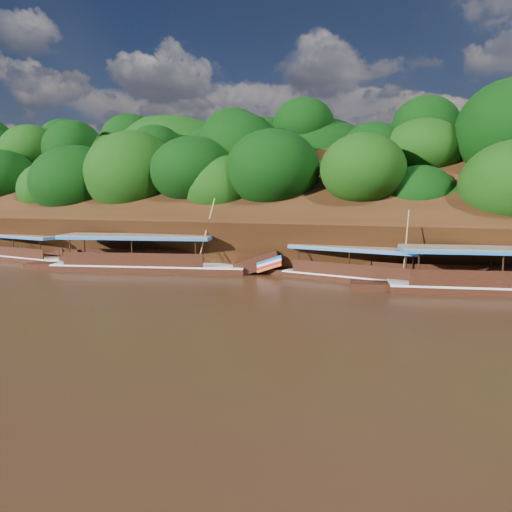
{
  "coord_description": "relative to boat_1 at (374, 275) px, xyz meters",
  "views": [
    {
      "loc": [
        6.78,
        -24.68,
        5.8
      ],
      "look_at": [
        -4.82,
        7.0,
        1.59
      ],
      "focal_mm": 35.0,
      "sensor_mm": 36.0,
      "label": 1
    }
  ],
  "objects": [
    {
      "name": "boat_1",
      "position": [
        0.0,
        0.0,
        0.0
      ],
      "size": [
        13.47,
        4.6,
        5.27
      ],
      "rotation": [
        0.0,
        0.0,
        -0.21
      ],
      "color": "black",
      "rests_on": "ground"
    },
    {
      "name": "reeds",
      "position": [
        -6.81,
        1.38,
        0.37
      ],
      "size": [
        48.44,
        2.0,
        2.24
      ],
      "color": "#32691A",
      "rests_on": "ground"
    },
    {
      "name": "boat_3",
      "position": [
        -28.94,
        0.57,
        -0.01
      ],
      "size": [
        12.79,
        3.93,
        2.69
      ],
      "rotation": [
        0.0,
        0.0,
        -0.17
      ],
      "color": "black",
      "rests_on": "ground"
    },
    {
      "name": "ground",
      "position": [
        -2.98,
        -8.23,
        -0.52
      ],
      "size": [
        160.0,
        160.0,
        0.0
      ],
      "primitive_type": "plane",
      "color": "black",
      "rests_on": "ground"
    },
    {
      "name": "boat_2",
      "position": [
        -15.69,
        -0.52,
        0.1
      ],
      "size": [
        17.5,
        5.9,
        5.98
      ],
      "rotation": [
        0.0,
        0.0,
        0.22
      ],
      "color": "black",
      "rests_on": "ground"
    },
    {
      "name": "riverbank",
      "position": [
        -2.99,
        14.5,
        1.36
      ],
      "size": [
        120.0,
        30.06,
        19.4
      ],
      "color": "black",
      "rests_on": "ground"
    }
  ]
}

